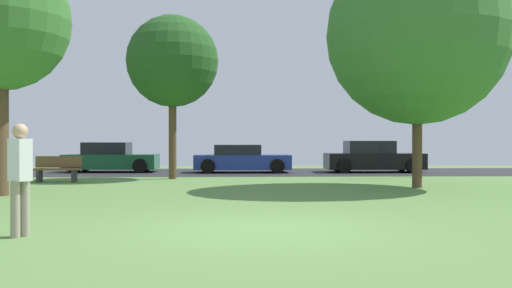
{
  "coord_description": "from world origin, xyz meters",
  "views": [
    {
      "loc": [
        -0.43,
        -9.11,
        1.48
      ],
      "look_at": [
        0.0,
        2.85,
        1.38
      ],
      "focal_mm": 38.76,
      "sensor_mm": 36.0,
      "label": 1
    }
  ],
  "objects_px": {
    "parked_car_blue": "(241,160)",
    "park_bench": "(57,169)",
    "person_catcher": "(20,174)",
    "parked_car_green": "(111,158)",
    "oak_tree_center": "(172,62)",
    "maple_tree_near": "(417,34)",
    "street_lamp_post": "(419,120)",
    "parked_car_black": "(373,158)"
  },
  "relations": [
    {
      "from": "parked_car_blue",
      "to": "street_lamp_post",
      "type": "relative_size",
      "value": 0.96
    },
    {
      "from": "oak_tree_center",
      "to": "park_bench",
      "type": "bearing_deg",
      "value": -160.11
    },
    {
      "from": "person_catcher",
      "to": "parked_car_green",
      "type": "relative_size",
      "value": 0.42
    },
    {
      "from": "maple_tree_near",
      "to": "street_lamp_post",
      "type": "relative_size",
      "value": 1.67
    },
    {
      "from": "person_catcher",
      "to": "parked_car_blue",
      "type": "height_order",
      "value": "person_catcher"
    },
    {
      "from": "oak_tree_center",
      "to": "street_lamp_post",
      "type": "relative_size",
      "value": 1.37
    },
    {
      "from": "parked_car_green",
      "to": "street_lamp_post",
      "type": "distance_m",
      "value": 13.67
    },
    {
      "from": "person_catcher",
      "to": "parked_car_green",
      "type": "height_order",
      "value": "person_catcher"
    },
    {
      "from": "park_bench",
      "to": "street_lamp_post",
      "type": "xyz_separation_m",
      "value": [
        13.41,
        1.78,
        1.79
      ]
    },
    {
      "from": "oak_tree_center",
      "to": "street_lamp_post",
      "type": "distance_m",
      "value": 9.81
    },
    {
      "from": "oak_tree_center",
      "to": "person_catcher",
      "type": "xyz_separation_m",
      "value": [
        -0.87,
        -12.44,
        -3.47
      ]
    },
    {
      "from": "maple_tree_near",
      "to": "park_bench",
      "type": "xyz_separation_m",
      "value": [
        -11.83,
        2.73,
        -4.27
      ]
    },
    {
      "from": "parked_car_black",
      "to": "street_lamp_post",
      "type": "height_order",
      "value": "street_lamp_post"
    },
    {
      "from": "person_catcher",
      "to": "parked_car_black",
      "type": "bearing_deg",
      "value": -82.74
    },
    {
      "from": "parked_car_black",
      "to": "maple_tree_near",
      "type": "bearing_deg",
      "value": -94.56
    },
    {
      "from": "person_catcher",
      "to": "park_bench",
      "type": "bearing_deg",
      "value": -37.64
    },
    {
      "from": "parked_car_green",
      "to": "parked_car_blue",
      "type": "xyz_separation_m",
      "value": [
        5.99,
        -0.58,
        -0.04
      ]
    },
    {
      "from": "maple_tree_near",
      "to": "parked_car_black",
      "type": "bearing_deg",
      "value": 85.44
    },
    {
      "from": "person_catcher",
      "to": "park_bench",
      "type": "height_order",
      "value": "person_catcher"
    },
    {
      "from": "parked_car_green",
      "to": "parked_car_black",
      "type": "relative_size",
      "value": 0.95
    },
    {
      "from": "parked_car_blue",
      "to": "person_catcher",
      "type": "bearing_deg",
      "value": -102.06
    },
    {
      "from": "person_catcher",
      "to": "parked_car_black",
      "type": "xyz_separation_m",
      "value": [
        9.5,
        16.45,
        -0.31
      ]
    },
    {
      "from": "parked_car_blue",
      "to": "parked_car_green",
      "type": "bearing_deg",
      "value": 174.48
    },
    {
      "from": "parked_car_green",
      "to": "parked_car_black",
      "type": "distance_m",
      "value": 11.99
    },
    {
      "from": "maple_tree_near",
      "to": "parked_car_green",
      "type": "distance_m",
      "value": 14.86
    },
    {
      "from": "parked_car_blue",
      "to": "park_bench",
      "type": "bearing_deg",
      "value": -140.28
    },
    {
      "from": "maple_tree_near",
      "to": "parked_car_green",
      "type": "xyz_separation_m",
      "value": [
        -11.33,
        8.7,
        -4.11
      ]
    },
    {
      "from": "oak_tree_center",
      "to": "parked_car_black",
      "type": "bearing_deg",
      "value": 24.91
    },
    {
      "from": "oak_tree_center",
      "to": "parked_car_black",
      "type": "distance_m",
      "value": 10.23
    },
    {
      "from": "oak_tree_center",
      "to": "parked_car_blue",
      "type": "bearing_deg",
      "value": 56.57
    },
    {
      "from": "parked_car_green",
      "to": "maple_tree_near",
      "type": "bearing_deg",
      "value": -37.51
    },
    {
      "from": "maple_tree_near",
      "to": "person_catcher",
      "type": "relative_size",
      "value": 4.37
    },
    {
      "from": "parked_car_black",
      "to": "park_bench",
      "type": "bearing_deg",
      "value": -156.6
    },
    {
      "from": "park_bench",
      "to": "parked_car_green",
      "type": "bearing_deg",
      "value": -94.76
    },
    {
      "from": "parked_car_green",
      "to": "oak_tree_center",
      "type": "bearing_deg",
      "value": -53.76
    },
    {
      "from": "person_catcher",
      "to": "street_lamp_post",
      "type": "bearing_deg",
      "value": -91.84
    },
    {
      "from": "park_bench",
      "to": "street_lamp_post",
      "type": "bearing_deg",
      "value": -172.42
    },
    {
      "from": "parked_car_blue",
      "to": "park_bench",
      "type": "height_order",
      "value": "parked_car_blue"
    },
    {
      "from": "street_lamp_post",
      "to": "person_catcher",
      "type": "bearing_deg",
      "value": -129.11
    },
    {
      "from": "parked_car_green",
      "to": "street_lamp_post",
      "type": "bearing_deg",
      "value": -17.96
    },
    {
      "from": "parked_car_black",
      "to": "park_bench",
      "type": "distance_m",
      "value": 13.59
    },
    {
      "from": "park_bench",
      "to": "person_catcher",
      "type": "bearing_deg",
      "value": 105.09
    }
  ]
}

